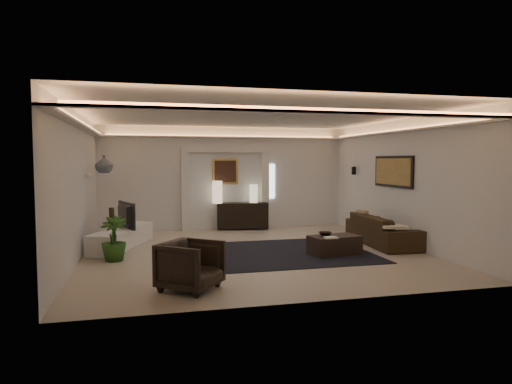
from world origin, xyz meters
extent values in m
plane|color=#B8AB96|center=(0.00, 0.00, 0.00)|extent=(7.00, 7.00, 0.00)
plane|color=white|center=(0.00, 0.00, 2.90)|extent=(7.00, 7.00, 0.00)
plane|color=white|center=(0.00, 3.50, 1.45)|extent=(7.00, 0.00, 7.00)
plane|color=white|center=(0.00, -3.50, 1.45)|extent=(7.00, 0.00, 7.00)
plane|color=white|center=(-3.50, 0.00, 1.45)|extent=(0.00, 7.00, 7.00)
plane|color=white|center=(3.50, 0.00, 1.45)|extent=(0.00, 7.00, 7.00)
cube|color=silver|center=(0.00, 0.00, 2.62)|extent=(7.00, 7.00, 0.04)
cube|color=white|center=(1.35, 3.48, 1.35)|extent=(0.25, 0.03, 1.00)
cube|color=black|center=(0.40, -0.20, 0.01)|extent=(4.00, 3.00, 0.01)
cube|color=silver|center=(-1.15, 3.40, 1.10)|extent=(0.22, 0.20, 2.20)
cube|color=silver|center=(1.15, 3.40, 1.10)|extent=(0.22, 0.20, 2.20)
cube|color=silver|center=(0.00, 3.40, 2.25)|extent=(2.52, 0.20, 0.12)
cube|color=tan|center=(0.00, 3.47, 1.65)|extent=(0.74, 0.04, 0.74)
cube|color=#4C2D1E|center=(0.00, 3.44, 1.65)|extent=(0.62, 0.02, 0.62)
cube|color=black|center=(3.47, 0.30, 1.70)|extent=(0.04, 1.64, 0.74)
cube|color=tan|center=(3.44, 0.30, 1.70)|extent=(0.02, 1.50, 0.62)
cylinder|color=black|center=(3.38, 2.20, 1.68)|extent=(0.12, 0.12, 0.22)
cube|color=silver|center=(-3.44, 1.40, 1.65)|extent=(0.10, 0.55, 0.04)
cube|color=black|center=(0.45, 3.25, 0.40)|extent=(1.49, 0.64, 0.72)
cylinder|color=#FFE2B4|center=(-0.27, 3.25, 1.09)|extent=(0.30, 0.30, 0.63)
cylinder|color=#FFF0BE|center=(0.78, 3.25, 1.09)|extent=(0.26, 0.26, 0.51)
cube|color=white|center=(-2.76, 1.21, 0.23)|extent=(1.37, 2.38, 0.44)
imported|color=black|center=(-2.75, 1.18, 0.74)|extent=(1.01, 0.48, 0.59)
cylinder|color=#352A1D|center=(-3.05, 2.37, 0.64)|extent=(0.14, 0.14, 0.35)
imported|color=#475E74|center=(-3.15, 1.74, 1.88)|extent=(0.43, 0.43, 0.42)
imported|color=#29551B|center=(-2.85, -0.15, 0.44)|extent=(0.56, 0.56, 0.88)
imported|color=#4B2516|center=(3.15, 0.18, 0.34)|extent=(2.40, 1.06, 0.68)
cube|color=beige|center=(2.92, -0.66, 0.55)|extent=(0.58, 0.51, 0.06)
cube|color=tan|center=(2.99, 0.90, 0.55)|extent=(0.16, 0.37, 0.36)
cube|color=black|center=(1.58, -0.63, 0.20)|extent=(1.12, 0.74, 0.38)
imported|color=black|center=(1.41, -0.55, 0.44)|extent=(0.33, 0.33, 0.07)
cube|color=white|center=(1.38, -0.91, 0.42)|extent=(0.27, 0.20, 0.03)
imported|color=black|center=(-1.58, -2.50, 0.37)|extent=(1.14, 1.14, 0.75)
camera|label=1|loc=(-2.23, -9.27, 1.96)|focal=31.69mm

